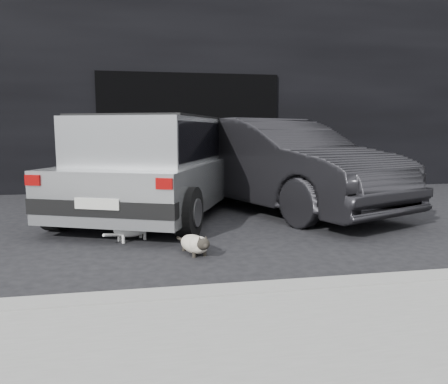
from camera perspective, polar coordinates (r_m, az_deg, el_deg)
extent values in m
plane|color=black|center=(5.97, -9.74, -5.13)|extent=(80.00, 80.00, 0.00)
cube|color=black|center=(11.92, -5.64, 13.54)|extent=(34.00, 4.00, 5.00)
cube|color=black|center=(9.86, -4.49, 7.73)|extent=(4.00, 0.10, 2.60)
cube|color=gray|center=(3.62, 7.49, -12.82)|extent=(18.00, 0.25, 0.12)
cube|color=gray|center=(2.62, 16.31, -21.80)|extent=(18.00, 2.20, 0.11)
cube|color=#B8BBBD|center=(7.21, -8.25, 1.44)|extent=(3.38, 4.62, 0.67)
cube|color=#B8BBBD|center=(6.97, -8.98, 6.73)|extent=(2.62, 3.24, 0.67)
cube|color=black|center=(6.97, -8.98, 6.73)|extent=(2.59, 3.14, 0.54)
cube|color=black|center=(5.39, -15.80, -2.04)|extent=(1.82, 0.90, 0.19)
cube|color=black|center=(9.15, -3.78, 2.27)|extent=(1.82, 0.90, 0.19)
cube|color=silver|center=(5.30, -16.29, -1.52)|extent=(0.52, 0.24, 0.13)
cube|color=#8C0707|center=(5.71, -23.73, 1.43)|extent=(0.19, 0.11, 0.13)
cube|color=#8C0707|center=(4.93, -7.83, 1.08)|extent=(0.19, 0.11, 0.13)
cube|color=black|center=(6.97, -9.05, 9.62)|extent=(2.51, 2.98, 0.03)
cylinder|color=black|center=(6.31, -20.93, -1.82)|extent=(0.47, 0.69, 0.65)
cylinder|color=slate|center=(6.38, -21.91, -1.77)|extent=(0.16, 0.34, 0.36)
cylinder|color=black|center=(5.53, -4.75, -2.65)|extent=(0.47, 0.69, 0.65)
cylinder|color=slate|center=(5.50, -3.45, -2.70)|extent=(0.16, 0.34, 0.36)
cylinder|color=black|center=(8.92, -10.48, 1.31)|extent=(0.47, 0.69, 0.65)
cylinder|color=slate|center=(8.97, -11.24, 1.33)|extent=(0.16, 0.34, 0.36)
cylinder|color=black|center=(8.39, 1.19, 1.02)|extent=(0.47, 0.69, 0.65)
cylinder|color=slate|center=(8.36, 2.07, 1.00)|extent=(0.16, 0.34, 0.36)
imported|color=black|center=(7.55, 6.91, 3.65)|extent=(3.38, 4.99, 1.56)
ellipsoid|color=beige|center=(4.86, -3.93, -6.79)|extent=(0.37, 0.54, 0.19)
ellipsoid|color=beige|center=(4.74, -3.35, -6.87)|extent=(0.26, 0.26, 0.18)
ellipsoid|color=black|center=(4.62, -2.71, -6.84)|extent=(0.17, 0.16, 0.13)
sphere|color=black|center=(4.57, -2.42, -7.08)|extent=(0.06, 0.06, 0.06)
cone|color=black|center=(4.63, -2.38, -6.05)|extent=(0.06, 0.07, 0.07)
cone|color=black|center=(4.60, -3.20, -6.14)|extent=(0.06, 0.07, 0.07)
cylinder|color=black|center=(4.77, -2.55, -7.99)|extent=(0.04, 0.04, 0.06)
cylinder|color=black|center=(4.72, -3.92, -8.16)|extent=(0.04, 0.04, 0.06)
cylinder|color=black|center=(5.03, -3.93, -7.16)|extent=(0.04, 0.04, 0.06)
cylinder|color=black|center=(4.98, -5.24, -7.31)|extent=(0.04, 0.04, 0.06)
cylinder|color=black|center=(5.10, -5.12, -6.43)|extent=(0.19, 0.24, 0.08)
ellipsoid|color=silver|center=(5.51, -11.94, -4.66)|extent=(0.53, 0.42, 0.21)
ellipsoid|color=silver|center=(5.56, -10.82, -4.30)|extent=(0.28, 0.28, 0.17)
ellipsoid|color=silver|center=(5.59, -9.68, -3.45)|extent=(0.17, 0.17, 0.12)
sphere|color=silver|center=(5.62, -9.19, -3.45)|extent=(0.05, 0.05, 0.05)
cone|color=silver|center=(5.61, -9.99, -2.84)|extent=(0.07, 0.06, 0.06)
cone|color=silver|center=(5.55, -9.66, -2.95)|extent=(0.07, 0.06, 0.06)
cylinder|color=silver|center=(5.64, -10.85, -5.30)|extent=(0.04, 0.04, 0.12)
cylinder|color=silver|center=(5.54, -10.31, -5.54)|extent=(0.04, 0.04, 0.12)
cylinder|color=silver|center=(5.53, -13.50, -5.65)|extent=(0.04, 0.04, 0.12)
cylinder|color=silver|center=(5.42, -13.01, -5.91)|extent=(0.04, 0.04, 0.12)
cylinder|color=silver|center=(5.42, -14.44, -5.45)|extent=(0.21, 0.21, 0.08)
ellipsoid|color=gray|center=(5.45, -12.68, -4.59)|extent=(0.21, 0.19, 0.09)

